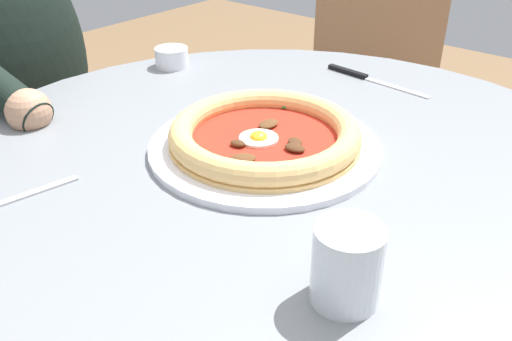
% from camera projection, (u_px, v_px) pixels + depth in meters
% --- Properties ---
extents(dining_table, '(1.01, 1.01, 0.74)m').
position_uv_depth(dining_table, '(277.00, 257.00, 0.81)').
color(dining_table, gray).
rests_on(dining_table, ground).
extents(pizza_on_plate, '(0.32, 0.32, 0.04)m').
position_uv_depth(pizza_on_plate, '(265.00, 138.00, 0.76)').
color(pizza_on_plate, white).
rests_on(pizza_on_plate, dining_table).
extents(water_glass, '(0.07, 0.07, 0.08)m').
position_uv_depth(water_glass, '(346.00, 270.00, 0.50)').
color(water_glass, silver).
rests_on(water_glass, dining_table).
extents(steak_knife, '(0.21, 0.03, 0.01)m').
position_uv_depth(steak_knife, '(362.00, 76.00, 1.02)').
color(steak_knife, silver).
rests_on(steak_knife, dining_table).
extents(ramekin_capers, '(0.06, 0.06, 0.04)m').
position_uv_depth(ramekin_capers, '(172.00, 56.00, 1.06)').
color(ramekin_capers, white).
rests_on(ramekin_capers, dining_table).
extents(fork_utensil, '(0.04, 0.18, 0.00)m').
position_uv_depth(fork_utensil, '(6.00, 202.00, 0.66)').
color(fork_utensil, '#BCBCC1').
rests_on(fork_utensil, dining_table).
extents(diner_person, '(0.49, 0.37, 1.17)m').
position_uv_depth(diner_person, '(25.00, 156.00, 1.21)').
color(diner_person, '#282833').
rests_on(diner_person, ground).
extents(cafe_chair_spare_near, '(0.54, 0.54, 0.84)m').
position_uv_depth(cafe_chair_spare_near, '(368.00, 85.00, 1.59)').
color(cafe_chair_spare_near, '#957050').
rests_on(cafe_chair_spare_near, ground).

